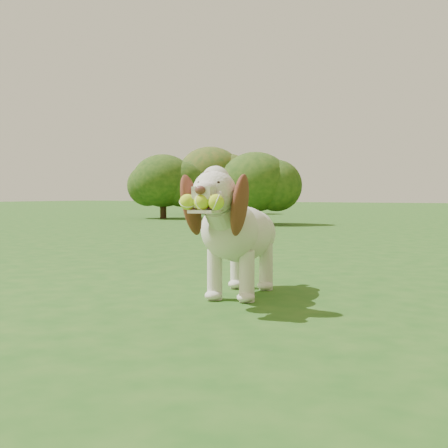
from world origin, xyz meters
The scene contains 5 objects.
ground centered at (0.00, 0.00, 0.00)m, with size 80.00×80.00×0.00m, color #1D4F16.
dog centered at (-0.29, 0.13, 0.40)m, with size 0.54×1.16×0.76m.
shrub_a centered at (-3.92, 7.41, 0.87)m, with size 1.42×1.42×1.47m.
shrub_e centered at (-7.24, 8.76, 0.96)m, with size 1.57×1.57×1.63m.
shrub_g centered at (-8.08, 12.39, 1.25)m, with size 2.05×2.05×2.12m.
Camera 1 is at (1.32, -2.75, 0.61)m, focal length 45.00 mm.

